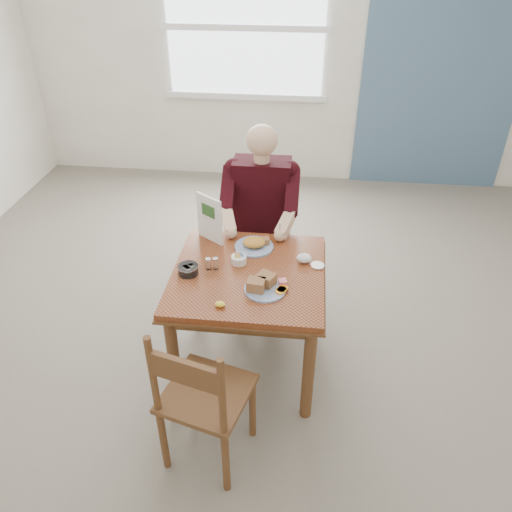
# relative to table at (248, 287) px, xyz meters

# --- Properties ---
(floor) EXTENTS (6.00, 6.00, 0.00)m
(floor) POSITION_rel_table_xyz_m (0.00, 0.00, -0.64)
(floor) COLOR #6E6659
(floor) RESTS_ON ground
(wall_back) EXTENTS (5.50, 0.00, 5.50)m
(wall_back) POSITION_rel_table_xyz_m (0.00, 3.00, 0.76)
(wall_back) COLOR white
(wall_back) RESTS_ON ground
(accent_panel) EXTENTS (1.60, 0.02, 2.80)m
(accent_panel) POSITION_rel_table_xyz_m (1.60, 2.98, 0.76)
(accent_panel) COLOR #466682
(accent_panel) RESTS_ON ground
(lemon_wedge) EXTENTS (0.07, 0.06, 0.03)m
(lemon_wedge) POSITION_rel_table_xyz_m (-0.11, -0.34, 0.13)
(lemon_wedge) COLOR yellow
(lemon_wedge) RESTS_ON table
(napkin) EXTENTS (0.10, 0.09, 0.06)m
(napkin) POSITION_rel_table_xyz_m (0.33, 0.14, 0.14)
(napkin) COLOR white
(napkin) RESTS_ON table
(metal_dish) EXTENTS (0.09, 0.09, 0.01)m
(metal_dish) POSITION_rel_table_xyz_m (0.41, 0.11, 0.12)
(metal_dish) COLOR silver
(metal_dish) RESTS_ON table
(window) EXTENTS (1.72, 0.04, 1.42)m
(window) POSITION_rel_table_xyz_m (-0.40, 2.97, 0.96)
(window) COLOR white
(window) RESTS_ON wall_back
(table) EXTENTS (0.92, 0.92, 0.75)m
(table) POSITION_rel_table_xyz_m (0.00, 0.00, 0.00)
(table) COLOR brown
(table) RESTS_ON ground
(chair_far) EXTENTS (0.42, 0.42, 0.95)m
(chair_far) POSITION_rel_table_xyz_m (0.00, 0.80, -0.16)
(chair_far) COLOR brown
(chair_far) RESTS_ON ground
(chair_near) EXTENTS (0.52, 0.52, 0.95)m
(chair_near) POSITION_rel_table_xyz_m (-0.14, -0.74, -0.16)
(chair_near) COLOR brown
(chair_near) RESTS_ON ground
(diner) EXTENTS (0.53, 0.56, 1.39)m
(diner) POSITION_rel_table_xyz_m (0.00, 0.71, 0.17)
(diner) COLOR tan
(diner) RESTS_ON chair_far
(near_plate) EXTENTS (0.29, 0.29, 0.08)m
(near_plate) POSITION_rel_table_xyz_m (0.11, -0.16, 0.14)
(near_plate) COLOR white
(near_plate) RESTS_ON table
(far_plate) EXTENTS (0.31, 0.31, 0.07)m
(far_plate) POSITION_rel_table_xyz_m (0.01, 0.27, 0.14)
(far_plate) COLOR white
(far_plate) RESTS_ON table
(caddy) EXTENTS (0.12, 0.12, 0.07)m
(caddy) POSITION_rel_table_xyz_m (-0.07, 0.09, 0.14)
(caddy) COLOR white
(caddy) RESTS_ON table
(shakers) EXTENTS (0.08, 0.05, 0.07)m
(shakers) POSITION_rel_table_xyz_m (-0.22, 0.01, 0.15)
(shakers) COLOR white
(shakers) RESTS_ON table
(creamer) EXTENTS (0.15, 0.15, 0.06)m
(creamer) POSITION_rel_table_xyz_m (-0.35, -0.06, 0.14)
(creamer) COLOR white
(creamer) RESTS_ON table
(menu) EXTENTS (0.18, 0.14, 0.32)m
(menu) POSITION_rel_table_xyz_m (-0.29, 0.33, 0.27)
(menu) COLOR white
(menu) RESTS_ON table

